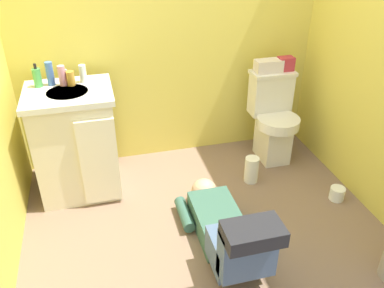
{
  "coord_description": "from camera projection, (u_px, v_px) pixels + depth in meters",
  "views": [
    {
      "loc": [
        -0.61,
        -2.01,
        1.9
      ],
      "look_at": [
        0.01,
        0.35,
        0.45
      ],
      "focal_mm": 37.44,
      "sensor_mm": 36.0,
      "label": 1
    }
  ],
  "objects": [
    {
      "name": "ground_plane",
      "position": [
        204.0,
        227.0,
        2.78
      ],
      "size": [
        2.91,
        3.04,
        0.04
      ],
      "primitive_type": "cube",
      "color": "#7F6350"
    },
    {
      "name": "wall_back",
      "position": [
        168.0,
        13.0,
        3.05
      ],
      "size": [
        2.57,
        0.08,
        2.4
      ],
      "primitive_type": "cube",
      "color": "#DFCC52",
      "rests_on": "ground_plane"
    },
    {
      "name": "toilet",
      "position": [
        273.0,
        118.0,
        3.36
      ],
      "size": [
        0.36,
        0.46,
        0.75
      ],
      "color": "white",
      "rests_on": "ground_plane"
    },
    {
      "name": "vanity_cabinet",
      "position": [
        76.0,
        142.0,
        2.93
      ],
      "size": [
        0.6,
        0.53,
        0.82
      ],
      "color": "beige",
      "rests_on": "ground_plane"
    },
    {
      "name": "faucet",
      "position": [
        66.0,
        76.0,
        2.82
      ],
      "size": [
        0.02,
        0.02,
        0.1
      ],
      "primitive_type": "cylinder",
      "color": "silver",
      "rests_on": "vanity_cabinet"
    },
    {
      "name": "person_plumber",
      "position": [
        226.0,
        230.0,
        2.48
      ],
      "size": [
        0.39,
        1.06,
        0.52
      ],
      "color": "#33594C",
      "rests_on": "ground_plane"
    },
    {
      "name": "tissue_box",
      "position": [
        269.0,
        66.0,
        3.21
      ],
      "size": [
        0.22,
        0.11,
        0.1
      ],
      "primitive_type": "cube",
      "color": "silver",
      "rests_on": "toilet"
    },
    {
      "name": "toiletry_bag",
      "position": [
        286.0,
        64.0,
        3.24
      ],
      "size": [
        0.12,
        0.09,
        0.11
      ],
      "primitive_type": "cube",
      "color": "#B22D3F",
      "rests_on": "toilet"
    },
    {
      "name": "soap_dispenser",
      "position": [
        37.0,
        77.0,
        2.75
      ],
      "size": [
        0.06,
        0.06,
        0.17
      ],
      "color": "#49A24D",
      "rests_on": "vanity_cabinet"
    },
    {
      "name": "bottle_blue",
      "position": [
        50.0,
        74.0,
        2.77
      ],
      "size": [
        0.05,
        0.05,
        0.17
      ],
      "primitive_type": "cylinder",
      "color": "#426BB8",
      "rests_on": "vanity_cabinet"
    },
    {
      "name": "bottle_pink",
      "position": [
        62.0,
        76.0,
        2.77
      ],
      "size": [
        0.05,
        0.05,
        0.14
      ],
      "primitive_type": "cylinder",
      "color": "pink",
      "rests_on": "vanity_cabinet"
    },
    {
      "name": "bottle_amber",
      "position": [
        71.0,
        78.0,
        2.78
      ],
      "size": [
        0.06,
        0.06,
        0.1
      ],
      "primitive_type": "cylinder",
      "color": "gold",
      "rests_on": "vanity_cabinet"
    },
    {
      "name": "bottle_clear",
      "position": [
        83.0,
        74.0,
        2.83
      ],
      "size": [
        0.05,
        0.05,
        0.13
      ],
      "primitive_type": "cylinder",
      "color": "silver",
      "rests_on": "vanity_cabinet"
    },
    {
      "name": "paper_towel_roll",
      "position": [
        251.0,
        170.0,
        3.17
      ],
      "size": [
        0.11,
        0.11,
        0.21
      ],
      "primitive_type": "cylinder",
      "color": "white",
      "rests_on": "ground_plane"
    },
    {
      "name": "toilet_paper_roll",
      "position": [
        337.0,
        193.0,
        3.0
      ],
      "size": [
        0.11,
        0.11,
        0.1
      ],
      "primitive_type": "cylinder",
      "color": "white",
      "rests_on": "ground_plane"
    }
  ]
}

